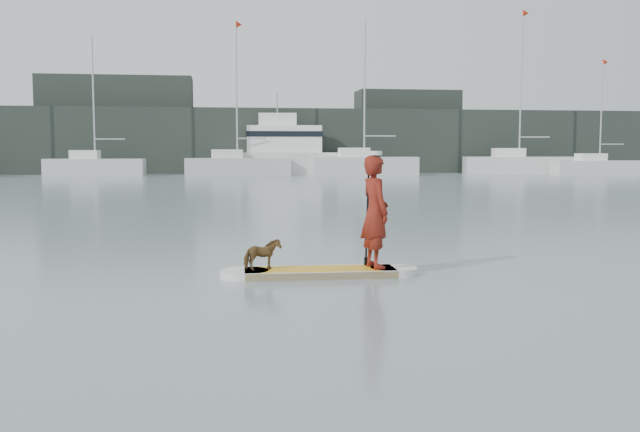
{
  "coord_description": "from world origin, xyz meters",
  "views": [
    {
      "loc": [
        -0.64,
        -15.36,
        2.07
      ],
      "look_at": [
        1.02,
        -3.78,
        1.0
      ],
      "focal_mm": 40.0,
      "sensor_mm": 36.0,
      "label": 1
    }
  ],
  "objects": [
    {
      "name": "sailboat_g",
      "position": [
        32.09,
        42.58,
        0.77
      ],
      "size": [
        8.22,
        2.74,
        9.92
      ],
      "rotation": [
        0.0,
        0.0,
        -0.05
      ],
      "color": "silver",
      "rests_on": "ground"
    },
    {
      "name": "sailboat_d",
      "position": [
        0.9,
        46.15,
        0.93
      ],
      "size": [
        9.04,
        3.6,
        12.99
      ],
      "rotation": [
        0.0,
        0.0,
        0.1
      ],
      "color": "silver",
      "rests_on": "ground"
    },
    {
      "name": "shore_mass",
      "position": [
        0.0,
        53.0,
        3.0
      ],
      "size": [
        90.0,
        6.0,
        6.0
      ],
      "primitive_type": "cube",
      "color": "#212924",
      "rests_on": "ground"
    },
    {
      "name": "motor_yacht_a",
      "position": [
        5.82,
        47.91,
        2.0
      ],
      "size": [
        12.05,
        4.39,
        7.11
      ],
      "rotation": [
        0.0,
        0.0,
        -0.06
      ],
      "color": "silver",
      "rests_on": "ground"
    },
    {
      "name": "dog",
      "position": [
        0.06,
        -3.75,
        0.37
      ],
      "size": [
        0.66,
        0.46,
        0.51
      ],
      "primitive_type": "imported",
      "rotation": [
        0.0,
        0.0,
        1.91
      ],
      "color": "brown",
      "rests_on": "paddleboard"
    },
    {
      "name": "shore_building_east",
      "position": [
        18.0,
        54.0,
        4.0
      ],
      "size": [
        10.0,
        4.0,
        8.0
      ],
      "primitive_type": "cube",
      "color": "#212924",
      "rests_on": "ground"
    },
    {
      "name": "sailboat_c",
      "position": [
        -10.83,
        45.89,
        0.85
      ],
      "size": [
        7.99,
        2.76,
        11.43
      ],
      "rotation": [
        0.0,
        0.0,
        -0.01
      ],
      "color": "silver",
      "rests_on": "ground"
    },
    {
      "name": "paddleboard",
      "position": [
        1.02,
        -3.78,
        0.06
      ],
      "size": [
        3.3,
        0.86,
        0.12
      ],
      "rotation": [
        0.0,
        0.0,
        -0.03
      ],
      "color": "gold",
      "rests_on": "ground"
    },
    {
      "name": "shore_building_west",
      "position": [
        -10.0,
        54.0,
        4.5
      ],
      "size": [
        14.0,
        4.0,
        9.0
      ],
      "primitive_type": "cube",
      "color": "#212924",
      "rests_on": "ground"
    },
    {
      "name": "white_cap",
      "position": [
        1.94,
        -3.8,
        2.04
      ],
      "size": [
        0.22,
        0.22,
        0.07
      ],
      "primitive_type": "cylinder",
      "color": "silver",
      "rests_on": "paddler"
    },
    {
      "name": "sailboat_f",
      "position": [
        26.31,
        46.23,
        0.99
      ],
      "size": [
        10.14,
        4.77,
        14.62
      ],
      "rotation": [
        0.0,
        0.0,
        -0.2
      ],
      "color": "silver",
      "rests_on": "ground"
    },
    {
      "name": "ground",
      "position": [
        0.0,
        0.0,
        0.0
      ],
      "size": [
        140.0,
        140.0,
        0.0
      ],
      "primitive_type": "plane",
      "color": "slate",
      "rests_on": "ground"
    },
    {
      "name": "paddle",
      "position": [
        1.86,
        -3.53,
        0.8
      ],
      "size": [
        0.1,
        0.3,
        2.0
      ],
      "rotation": [
        0.0,
        0.0,
        -0.03
      ],
      "color": "black",
      "rests_on": "ground"
    },
    {
      "name": "paddler",
      "position": [
        1.94,
        -3.8,
        1.06
      ],
      "size": [
        0.58,
        0.76,
        1.88
      ],
      "primitive_type": "imported",
      "rotation": [
        0.0,
        0.0,
        1.78
      ],
      "color": "maroon",
      "rests_on": "paddleboard"
    },
    {
      "name": "sailboat_e",
      "position": [
        11.66,
        44.62,
        0.93
      ],
      "size": [
        9.07,
        3.31,
        12.97
      ],
      "rotation": [
        0.0,
        0.0,
        -0.05
      ],
      "color": "silver",
      "rests_on": "ground"
    }
  ]
}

